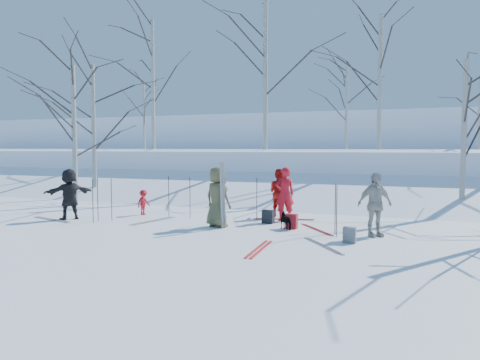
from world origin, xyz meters
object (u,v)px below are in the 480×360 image
at_px(skier_red_north, 285,194).
at_px(skier_red_seated, 144,202).
at_px(skier_olive_center, 217,197).
at_px(backpack_dark, 268,217).
at_px(dog, 287,221).
at_px(backpack_grey, 349,235).
at_px(skier_cream_east, 375,204).
at_px(skier_redor_behind, 279,193).
at_px(skier_grey_west, 69,194).
at_px(backpack_red, 292,221).

height_order(skier_red_north, skier_red_seated, skier_red_north).
height_order(skier_olive_center, backpack_dark, skier_olive_center).
distance_m(dog, backpack_dark, 1.16).
bearing_deg(backpack_grey, skier_red_seated, 163.52).
distance_m(skier_olive_center, skier_cream_east, 4.38).
relative_size(skier_redor_behind, skier_cream_east, 0.96).
relative_size(skier_red_north, skier_red_seated, 1.96).
relative_size(skier_red_north, dog, 2.86).
distance_m(skier_red_north, skier_grey_west, 6.87).
bearing_deg(skier_grey_west, dog, 129.64).
bearing_deg(skier_red_seated, backpack_grey, -97.17).
xyz_separation_m(skier_olive_center, skier_red_north, (1.48, 1.82, -0.03)).
distance_m(skier_red_seated, skier_grey_west, 2.41).
bearing_deg(skier_redor_behind, backpack_dark, 117.04).
xyz_separation_m(skier_red_seated, dog, (5.33, -0.91, -0.18)).
height_order(skier_cream_east, backpack_red, skier_cream_east).
xyz_separation_m(skier_red_seated, backpack_grey, (7.25, -2.14, -0.24)).
xyz_separation_m(skier_cream_east, backpack_grey, (-0.47, -1.08, -0.65)).
bearing_deg(backpack_dark, skier_grey_west, -165.28).
bearing_deg(backpack_red, skier_cream_east, -8.37).
bearing_deg(skier_olive_center, backpack_dark, -116.74).
height_order(skier_red_north, dog, skier_red_north).
distance_m(skier_red_north, backpack_grey, 3.71).
bearing_deg(skier_red_seated, backpack_red, -88.32).
xyz_separation_m(skier_grey_west, backpack_dark, (6.16, 1.62, -0.62)).
bearing_deg(dog, skier_olive_center, -40.31).
distance_m(skier_olive_center, backpack_red, 2.24).
xyz_separation_m(backpack_red, backpack_dark, (-0.91, 0.63, -0.01)).
distance_m(backpack_red, backpack_dark, 1.11).
relative_size(backpack_red, backpack_grey, 1.11).
bearing_deg(skier_olive_center, skier_redor_behind, -94.02).
height_order(skier_cream_east, skier_grey_west, skier_cream_east).
bearing_deg(skier_grey_west, backpack_red, 131.07).
distance_m(skier_redor_behind, dog, 2.49).
xyz_separation_m(skier_red_seated, skier_grey_west, (-1.65, -1.71, 0.39)).
xyz_separation_m(skier_olive_center, skier_red_seated, (-3.34, 1.24, -0.44)).
relative_size(skier_grey_west, backpack_red, 3.88).
bearing_deg(skier_red_seated, backpack_dark, -81.87).
bearing_deg(backpack_grey, skier_cream_east, 66.63).
bearing_deg(skier_cream_east, backpack_red, 132.75).
distance_m(skier_red_seated, skier_cream_east, 7.80).
bearing_deg(backpack_red, skier_red_north, 114.39).
relative_size(skier_cream_east, backpack_grey, 4.40).
height_order(skier_grey_west, backpack_grey, skier_grey_west).
distance_m(skier_olive_center, skier_red_seated, 3.59).
height_order(dog, backpack_red, dog).
bearing_deg(backpack_red, skier_olive_center, -165.94).
xyz_separation_m(skier_cream_east, dog, (-2.39, 0.15, -0.59)).
xyz_separation_m(skier_cream_east, skier_grey_west, (-9.37, -0.65, -0.02)).
height_order(skier_red_north, backpack_dark, skier_red_north).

